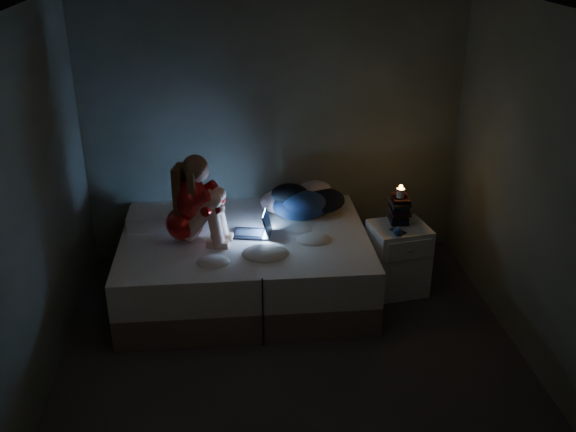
{
  "coord_description": "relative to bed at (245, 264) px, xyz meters",
  "views": [
    {
      "loc": [
        -0.42,
        -4.01,
        3.11
      ],
      "look_at": [
        0.05,
        1.0,
        0.8
      ],
      "focal_mm": 40.26,
      "sensor_mm": 36.0,
      "label": 1
    }
  ],
  "objects": [
    {
      "name": "wall_left",
      "position": [
        -1.48,
        -1.1,
        1.0
      ],
      "size": [
        0.02,
        3.8,
        2.6
      ],
      "primitive_type": "cube",
      "color": "#3D4435",
      "rests_on": "ground"
    },
    {
      "name": "clothes_pile",
      "position": [
        0.53,
        0.35,
        0.46
      ],
      "size": [
        0.61,
        0.52,
        0.33
      ],
      "primitive_type": null,
      "rotation": [
        0.0,
        0.0,
        -0.13
      ],
      "color": "#101E4A",
      "rests_on": "bed"
    },
    {
      "name": "ceiling",
      "position": [
        0.33,
        -1.1,
        2.31
      ],
      "size": [
        3.6,
        3.8,
        0.02
      ],
      "primitive_type": "cube",
      "color": "silver",
      "rests_on": "ground"
    },
    {
      "name": "blue_orb",
      "position": [
        1.28,
        -0.24,
        0.39
      ],
      "size": [
        0.08,
        0.08,
        0.08
      ],
      "primitive_type": "sphere",
      "color": "navy",
      "rests_on": "nightstand"
    },
    {
      "name": "nightstand",
      "position": [
        1.38,
        -0.08,
        0.03
      ],
      "size": [
        0.55,
        0.5,
        0.65
      ],
      "primitive_type": "cube",
      "rotation": [
        0.0,
        0.0,
        0.16
      ],
      "color": "silver",
      "rests_on": "ground"
    },
    {
      "name": "woman",
      "position": [
        -0.51,
        -0.08,
        0.69
      ],
      "size": [
        0.55,
        0.42,
        0.79
      ],
      "primitive_type": null,
      "rotation": [
        0.0,
        0.0,
        -0.23
      ],
      "color": "maroon",
      "rests_on": "bed"
    },
    {
      "name": "candle",
      "position": [
        1.38,
        0.0,
        0.62
      ],
      "size": [
        0.07,
        0.07,
        0.08
      ],
      "primitive_type": "cylinder",
      "color": "beige",
      "rests_on": "book_stack"
    },
    {
      "name": "pillow",
      "position": [
        -0.8,
        0.26,
        0.36
      ],
      "size": [
        0.46,
        0.33,
        0.13
      ],
      "primitive_type": "cube",
      "color": "silver",
      "rests_on": "bed"
    },
    {
      "name": "book_stack",
      "position": [
        1.38,
        0.0,
        0.47
      ],
      "size": [
        0.19,
        0.25,
        0.23
      ],
      "primitive_type": null,
      "color": "black",
      "rests_on": "nightstand"
    },
    {
      "name": "bed",
      "position": [
        0.0,
        0.0,
        0.0
      ],
      "size": [
        2.16,
        1.62,
        0.59
      ],
      "primitive_type": null,
      "color": "beige",
      "rests_on": "ground"
    },
    {
      "name": "phone",
      "position": [
        1.31,
        -0.18,
        0.36
      ],
      "size": [
        0.12,
        0.16,
        0.01
      ],
      "primitive_type": "cube",
      "rotation": [
        0.0,
        0.0,
        0.4
      ],
      "color": "black",
      "rests_on": "nightstand"
    },
    {
      "name": "wall_right",
      "position": [
        2.14,
        -1.1,
        1.0
      ],
      "size": [
        0.02,
        3.8,
        2.6
      ],
      "primitive_type": "cube",
      "color": "#3D4435",
      "rests_on": "ground"
    },
    {
      "name": "wall_back",
      "position": [
        0.33,
        0.81,
        1.0
      ],
      "size": [
        3.6,
        0.02,
        2.6
      ],
      "primitive_type": "cube",
      "color": "#3D4435",
      "rests_on": "ground"
    },
    {
      "name": "laptop",
      "position": [
        0.06,
        -0.01,
        0.41
      ],
      "size": [
        0.36,
        0.29,
        0.23
      ],
      "primitive_type": null,
      "rotation": [
        0.0,
        0.0,
        -0.18
      ],
      "color": "black",
      "rests_on": "bed"
    },
    {
      "name": "wall_front",
      "position": [
        0.33,
        -3.01,
        1.0
      ],
      "size": [
        3.6,
        0.02,
        2.6
      ],
      "primitive_type": "cube",
      "color": "#3D4435",
      "rests_on": "ground"
    },
    {
      "name": "floor",
      "position": [
        0.33,
        -1.1,
        -0.31
      ],
      "size": [
        3.6,
        3.8,
        0.02
      ],
      "primitive_type": "cube",
      "color": "black",
      "rests_on": "ground"
    }
  ]
}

